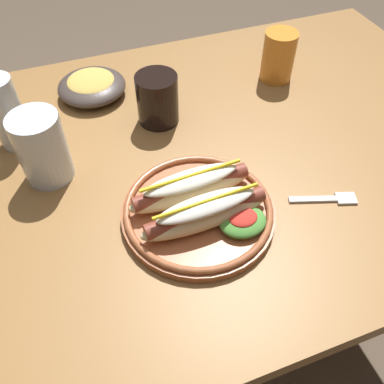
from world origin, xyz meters
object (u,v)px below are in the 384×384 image
Objects in this scene: soda_cup at (157,99)px; water_cup at (42,148)px; glass_bottle at (4,108)px; fork at (328,199)px; extra_cup at (278,56)px; hot_dog_plate at (200,207)px; side_bowl at (92,85)px.

water_cup is at bearing -160.26° from soda_cup.
water_cup is 0.13m from glass_bottle.
fork is 1.14× the size of soda_cup.
extra_cup is at bearing 2.51° from glass_bottle.
extra_cup reaches higher than fork.
water_cup is (-0.23, 0.19, 0.04)m from hot_dog_plate.
glass_bottle is 1.55× the size of side_bowl.
extra_cup is (0.09, 0.38, 0.05)m from fork.
side_bowl is (0.12, 0.22, -0.04)m from water_cup.
glass_bottle is (-0.28, 0.31, 0.06)m from hot_dog_plate.
soda_cup is 0.29m from glass_bottle.
hot_dog_plate is 1.97× the size of water_cup.
extra_cup is at bearing -11.26° from side_bowl.
soda_cup reaches higher than fork.
extra_cup reaches higher than hot_dog_plate.
water_cup is 0.56m from extra_cup.
glass_bottle reaches higher than fork.
side_bowl is at bearing 60.90° from water_cup.
extra_cup is 0.60m from glass_bottle.
soda_cup is (0.01, 0.28, 0.03)m from hot_dog_plate.
fork is 0.39m from soda_cup.
hot_dog_plate is at bearing -92.63° from soda_cup.
hot_dog_plate reaches higher than fork.
extra_cup is at bearing 10.05° from soda_cup.
glass_bottle reaches higher than extra_cup.
glass_bottle is at bearing 174.40° from soda_cup.
soda_cup is at bearing 87.37° from hot_dog_plate.
glass_bottle is (-0.60, -0.03, 0.03)m from extra_cup.
glass_bottle is at bearing 163.65° from fork.
hot_dog_plate is 1.12× the size of glass_bottle.
hot_dog_plate is at bearing -172.70° from fork.
glass_bottle is at bearing -147.86° from side_bowl.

